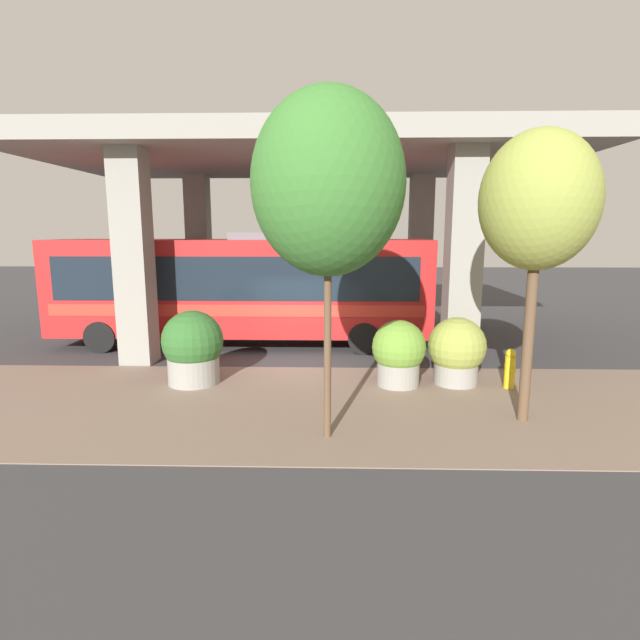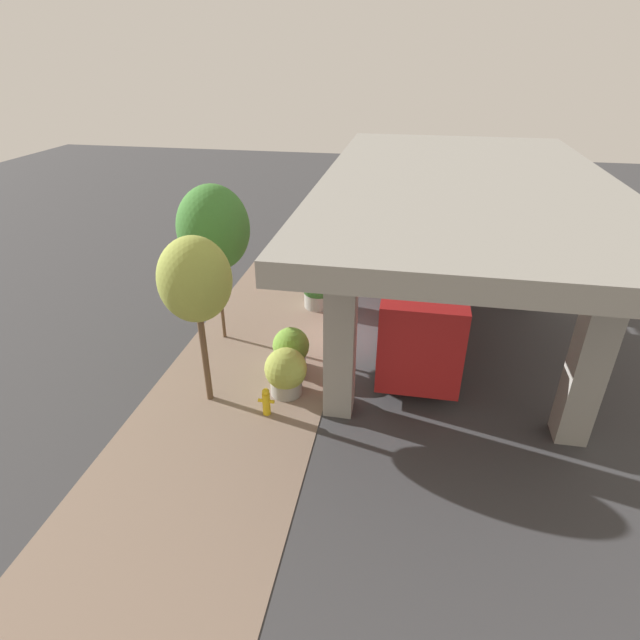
{
  "view_description": "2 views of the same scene",
  "coord_description": "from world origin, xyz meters",
  "px_view_note": "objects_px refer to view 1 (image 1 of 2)",
  "views": [
    {
      "loc": [
        -13.54,
        -1.02,
        3.8
      ],
      "look_at": [
        0.61,
        -0.64,
        1.26
      ],
      "focal_mm": 28.0,
      "sensor_mm": 36.0,
      "label": 1
    },
    {
      "loc": [
        2.25,
        -17.43,
        10.33
      ],
      "look_at": [
        -0.71,
        -1.48,
        1.49
      ],
      "focal_mm": 28.0,
      "sensor_mm": 36.0,
      "label": 2
    }
  ],
  "objects_px": {
    "fire_hydrant": "(510,369)",
    "planter_middle": "(193,348)",
    "street_tree_far": "(539,202)",
    "planter_back": "(457,351)",
    "bus": "(242,285)",
    "street_tree_near": "(328,184)",
    "planter_front": "(399,353)"
  },
  "relations": [
    {
      "from": "planter_front",
      "to": "planter_middle",
      "type": "bearing_deg",
      "value": 89.61
    },
    {
      "from": "planter_front",
      "to": "planter_back",
      "type": "bearing_deg",
      "value": -83.35
    },
    {
      "from": "fire_hydrant",
      "to": "street_tree_far",
      "type": "height_order",
      "value": "street_tree_far"
    },
    {
      "from": "planter_middle",
      "to": "street_tree_far",
      "type": "xyz_separation_m",
      "value": [
        -2.31,
        -7.35,
        3.41
      ]
    },
    {
      "from": "planter_front",
      "to": "street_tree_near",
      "type": "height_order",
      "value": "street_tree_near"
    },
    {
      "from": "bus",
      "to": "street_tree_far",
      "type": "distance_m",
      "value": 9.91
    },
    {
      "from": "bus",
      "to": "fire_hydrant",
      "type": "height_order",
      "value": "bus"
    },
    {
      "from": "bus",
      "to": "planter_front",
      "type": "distance_m",
      "value": 6.57
    },
    {
      "from": "planter_middle",
      "to": "street_tree_far",
      "type": "distance_m",
      "value": 8.42
    },
    {
      "from": "street_tree_near",
      "to": "fire_hydrant",
      "type": "bearing_deg",
      "value": -55.45
    },
    {
      "from": "planter_back",
      "to": "street_tree_far",
      "type": "xyz_separation_m",
      "value": [
        -2.45,
        -0.77,
        3.48
      ]
    },
    {
      "from": "bus",
      "to": "street_tree_far",
      "type": "xyz_separation_m",
      "value": [
        -6.75,
        -6.88,
        2.29
      ]
    },
    {
      "from": "planter_middle",
      "to": "street_tree_near",
      "type": "height_order",
      "value": "street_tree_near"
    },
    {
      "from": "planter_middle",
      "to": "fire_hydrant",
      "type": "bearing_deg",
      "value": -91.59
    },
    {
      "from": "fire_hydrant",
      "to": "planter_middle",
      "type": "height_order",
      "value": "planter_middle"
    },
    {
      "from": "planter_front",
      "to": "street_tree_far",
      "type": "relative_size",
      "value": 0.29
    },
    {
      "from": "fire_hydrant",
      "to": "planter_back",
      "type": "height_order",
      "value": "planter_back"
    },
    {
      "from": "fire_hydrant",
      "to": "planter_middle",
      "type": "bearing_deg",
      "value": 88.41
    },
    {
      "from": "planter_back",
      "to": "planter_middle",
      "type": "bearing_deg",
      "value": 91.18
    },
    {
      "from": "planter_back",
      "to": "fire_hydrant",
      "type": "bearing_deg",
      "value": -106.16
    },
    {
      "from": "fire_hydrant",
      "to": "street_tree_near",
      "type": "height_order",
      "value": "street_tree_near"
    },
    {
      "from": "street_tree_far",
      "to": "planter_middle",
      "type": "bearing_deg",
      "value": 72.52
    },
    {
      "from": "street_tree_near",
      "to": "street_tree_far",
      "type": "bearing_deg",
      "value": -76.77
    },
    {
      "from": "bus",
      "to": "planter_middle",
      "type": "xyz_separation_m",
      "value": [
        -4.44,
        0.47,
        -1.12
      ]
    },
    {
      "from": "bus",
      "to": "street_tree_far",
      "type": "relative_size",
      "value": 2.17
    },
    {
      "from": "planter_middle",
      "to": "planter_back",
      "type": "distance_m",
      "value": 6.58
    },
    {
      "from": "fire_hydrant",
      "to": "planter_front",
      "type": "height_order",
      "value": "planter_front"
    },
    {
      "from": "planter_middle",
      "to": "street_tree_far",
      "type": "height_order",
      "value": "street_tree_far"
    },
    {
      "from": "fire_hydrant",
      "to": "street_tree_near",
      "type": "distance_m",
      "value": 6.72
    },
    {
      "from": "planter_middle",
      "to": "planter_front",
      "type": "bearing_deg",
      "value": -90.39
    },
    {
      "from": "planter_front",
      "to": "planter_middle",
      "type": "xyz_separation_m",
      "value": [
        0.03,
        5.12,
        0.08
      ]
    },
    {
      "from": "fire_hydrant",
      "to": "planter_back",
      "type": "xyz_separation_m",
      "value": [
        0.35,
        1.21,
        0.35
      ]
    }
  ]
}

